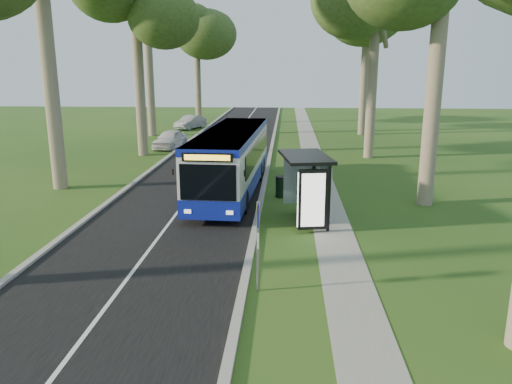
# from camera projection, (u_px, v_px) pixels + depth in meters

# --- Properties ---
(ground) EXTENTS (120.00, 120.00, 0.00)m
(ground) POSITION_uv_depth(u_px,v_px,m) (252.00, 247.00, 17.48)
(ground) COLOR #254B17
(ground) RESTS_ON ground
(road) EXTENTS (7.00, 100.00, 0.02)m
(road) POSITION_uv_depth(u_px,v_px,m) (201.00, 181.00, 27.36)
(road) COLOR black
(road) RESTS_ON ground
(kerb_east) EXTENTS (0.25, 100.00, 0.12)m
(kerb_east) POSITION_uv_depth(u_px,v_px,m) (265.00, 181.00, 27.14)
(kerb_east) COLOR #9E9B93
(kerb_east) RESTS_ON ground
(kerb_west) EXTENTS (0.25, 100.00, 0.12)m
(kerb_west) POSITION_uv_depth(u_px,v_px,m) (138.00, 179.00, 27.56)
(kerb_west) COLOR #9E9B93
(kerb_west) RESTS_ON ground
(centre_line) EXTENTS (0.12, 100.00, 0.00)m
(centre_line) POSITION_uv_depth(u_px,v_px,m) (201.00, 181.00, 27.36)
(centre_line) COLOR white
(centre_line) RESTS_ON road
(footpath) EXTENTS (1.50, 100.00, 0.02)m
(footpath) POSITION_uv_depth(u_px,v_px,m) (320.00, 183.00, 26.97)
(footpath) COLOR gray
(footpath) RESTS_ON ground
(bus) EXTENTS (2.99, 11.83, 3.11)m
(bus) POSITION_uv_depth(u_px,v_px,m) (232.00, 161.00, 24.62)
(bus) COLOR silver
(bus) RESTS_ON ground
(bus_stop_sign) EXTENTS (0.09, 0.36, 2.60)m
(bus_stop_sign) POSITION_uv_depth(u_px,v_px,m) (258.00, 236.00, 13.67)
(bus_stop_sign) COLOR gray
(bus_stop_sign) RESTS_ON ground
(bus_shelter) EXTENTS (2.24, 3.43, 2.74)m
(bus_shelter) POSITION_uv_depth(u_px,v_px,m) (309.00, 177.00, 19.41)
(bus_shelter) COLOR black
(bus_shelter) RESTS_ON ground
(litter_bin) EXTENTS (0.58, 0.58, 1.02)m
(litter_bin) POSITION_uv_depth(u_px,v_px,m) (281.00, 187.00, 23.96)
(litter_bin) COLOR black
(litter_bin) RESTS_ON ground
(car_white) EXTENTS (2.25, 4.30, 1.39)m
(car_white) POSITION_uv_depth(u_px,v_px,m) (170.00, 139.00, 38.22)
(car_white) COLOR white
(car_white) RESTS_ON ground
(car_silver) EXTENTS (2.85, 4.25, 1.32)m
(car_silver) POSITION_uv_depth(u_px,v_px,m) (190.00, 122.00, 49.85)
(car_silver) COLOR #97999D
(car_silver) RESTS_ON ground
(tree_west_e) EXTENTS (5.20, 5.20, 14.40)m
(tree_west_e) POSITION_uv_depth(u_px,v_px,m) (196.00, 21.00, 52.13)
(tree_west_e) COLOR #7A6B56
(tree_west_e) RESTS_ON ground
(tree_east_d) EXTENTS (5.20, 5.20, 13.31)m
(tree_east_d) POSITION_uv_depth(u_px,v_px,m) (367.00, 22.00, 43.59)
(tree_east_d) COLOR #7A6B56
(tree_east_d) RESTS_ON ground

